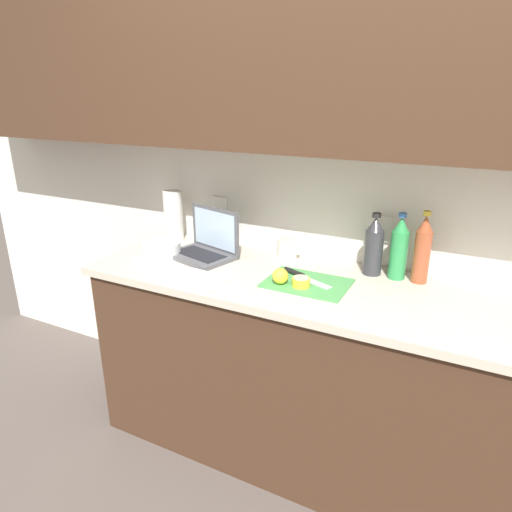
{
  "coord_description": "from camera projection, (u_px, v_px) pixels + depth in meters",
  "views": [
    {
      "loc": [
        0.52,
        -1.7,
        1.67
      ],
      "look_at": [
        -0.34,
        -0.01,
        0.98
      ],
      "focal_mm": 32.0,
      "sensor_mm": 36.0,
      "label": 1
    }
  ],
  "objects": [
    {
      "name": "cutting_board",
      "position": [
        307.0,
        283.0,
        1.92
      ],
      "size": [
        0.35,
        0.25,
        0.01
      ],
      "primitive_type": "cube",
      "color": "#4C9E51",
      "rests_on": "counter_unit"
    },
    {
      "name": "counter_unit",
      "position": [
        329.0,
        376.0,
        2.05
      ],
      "size": [
        2.18,
        0.65,
        0.9
      ],
      "color": "#472D1E",
      "rests_on": "ground_plane"
    },
    {
      "name": "lemon_half_cut",
      "position": [
        301.0,
        282.0,
        1.87
      ],
      "size": [
        0.07,
        0.07,
        0.04
      ],
      "color": "yellow",
      "rests_on": "cutting_board"
    },
    {
      "name": "ground_plane",
      "position": [
        320.0,
        455.0,
        2.21
      ],
      "size": [
        12.0,
        12.0,
        0.0
      ],
      "primitive_type": "plane",
      "color": "#564C47",
      "rests_on": "ground"
    },
    {
      "name": "wall_back",
      "position": [
        358.0,
        118.0,
        1.89
      ],
      "size": [
        5.2,
        0.38,
        2.6
      ],
      "color": "white",
      "rests_on": "ground_plane"
    },
    {
      "name": "lemon_whole_beside",
      "position": [
        280.0,
        276.0,
        1.89
      ],
      "size": [
        0.07,
        0.07,
        0.07
      ],
      "color": "yellow",
      "rests_on": "cutting_board"
    },
    {
      "name": "bottle_oil_tall",
      "position": [
        399.0,
        249.0,
        1.94
      ],
      "size": [
        0.07,
        0.07,
        0.29
      ],
      "color": "#2D934C",
      "rests_on": "counter_unit"
    },
    {
      "name": "bottle_water_clear",
      "position": [
        374.0,
        247.0,
        1.99
      ],
      "size": [
        0.08,
        0.08,
        0.28
      ],
      "color": "#333338",
      "rests_on": "counter_unit"
    },
    {
      "name": "paper_towel_roll",
      "position": [
        173.0,
        215.0,
        2.45
      ],
      "size": [
        0.1,
        0.1,
        0.27
      ],
      "color": "white",
      "rests_on": "counter_unit"
    },
    {
      "name": "laptop",
      "position": [
        206.0,
        245.0,
        2.22
      ],
      "size": [
        0.36,
        0.29,
        0.23
      ],
      "rotation": [
        0.0,
        0.0,
        -0.27
      ],
      "color": "#515156",
      "rests_on": "counter_unit"
    },
    {
      "name": "dish_towel",
      "position": [
        201.0,
        281.0,
        1.92
      ],
      "size": [
        0.23,
        0.17,
        0.02
      ],
      "primitive_type": "cube",
      "rotation": [
        0.0,
        0.0,
        -0.06
      ],
      "color": "silver",
      "rests_on": "counter_unit"
    },
    {
      "name": "knife",
      "position": [
        299.0,
        275.0,
        1.97
      ],
      "size": [
        0.25,
        0.12,
        0.02
      ],
      "rotation": [
        0.0,
        0.0,
        -0.38
      ],
      "color": "silver",
      "rests_on": "cutting_board"
    },
    {
      "name": "measuring_cup",
      "position": [
        287.0,
        248.0,
        2.21
      ],
      "size": [
        0.12,
        0.1,
        0.09
      ],
      "color": "silver",
      "rests_on": "counter_unit"
    },
    {
      "name": "bowl_white",
      "position": [
        161.0,
        249.0,
        2.24
      ],
      "size": [
        0.19,
        0.19,
        0.07
      ],
      "color": "white",
      "rests_on": "counter_unit"
    },
    {
      "name": "bottle_green_soda",
      "position": [
        422.0,
        250.0,
        1.89
      ],
      "size": [
        0.07,
        0.07,
        0.31
      ],
      "color": "#A34C2D",
      "rests_on": "counter_unit"
    }
  ]
}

